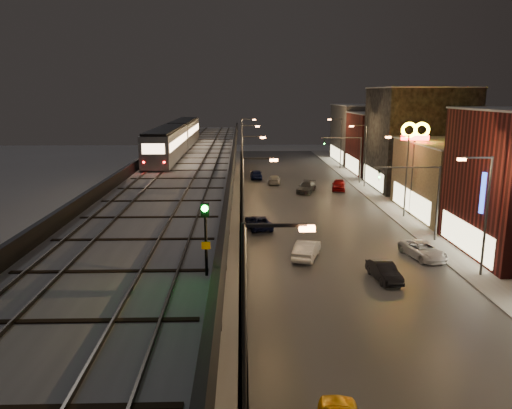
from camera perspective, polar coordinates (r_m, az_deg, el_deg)
name	(u,v)px	position (r m, az deg, el deg)	size (l,w,h in m)	color
ground	(259,377)	(25.41, 0.30, -19.10)	(220.00, 220.00, 0.00)	silver
road_surface	(312,210)	(58.73, 6.46, -0.57)	(17.00, 120.00, 0.06)	#46474D
sidewalk_right	(397,209)	(60.93, 15.81, -0.46)	(4.00, 120.00, 0.14)	#9FA1A8
under_viaduct_pavement	(197,210)	(58.38, -6.78, -0.66)	(11.00, 120.00, 0.06)	#9FA1A8
elevated_viaduct	(193,167)	(54.25, -7.22, 4.32)	(9.00, 100.00, 6.30)	black
viaduct_trackbed	(193,159)	(54.27, -7.24, 5.15)	(8.40, 100.00, 0.32)	#B2B7C1
viaduct_parapet_streetside	(233,155)	(54.00, -2.62, 5.69)	(0.30, 100.00, 1.10)	black
viaduct_parapet_far	(152,155)	(54.83, -11.79, 5.54)	(0.30, 100.00, 1.10)	black
building_c	(466,179)	(59.75, 22.84, 2.70)	(12.20, 15.20, 8.16)	brown
building_d	(418,139)	(74.13, 17.99, 7.16)	(12.20, 13.20, 14.16)	black
building_e	(388,143)	(87.57, 14.86, 6.78)	(12.20, 12.20, 10.16)	#511716
building_f	(368,134)	(100.98, 12.64, 7.91)	(12.20, 16.20, 11.16)	#4B4B4B
streetlight_left_0	(252,324)	(18.48, -0.50, -13.46)	(2.57, 0.28, 9.00)	#38383A
streetlight_left_1	(246,210)	(35.54, -1.10, -0.59)	(2.57, 0.28, 9.00)	#38383A
streetlight_right_1	(484,208)	(39.60, 24.57, -0.37)	(2.56, 0.28, 9.00)	#38383A
streetlight_left_2	(245,171)	(53.22, -1.30, 3.84)	(2.57, 0.28, 9.00)	#38383A
streetlight_right_2	(404,170)	(56.02, 16.57, 3.76)	(2.56, 0.28, 9.00)	#38383A
streetlight_left_3	(244,152)	(71.06, -1.40, 6.06)	(2.57, 0.28, 9.00)	#38383A
streetlight_right_3	(364,151)	(73.18, 12.23, 5.97)	(2.56, 0.28, 9.00)	#38383A
streetlight_left_4	(243,140)	(88.97, -1.46, 7.39)	(2.57, 0.28, 9.00)	#38383A
streetlight_right_4	(340,140)	(90.67, 9.53, 7.32)	(2.56, 0.28, 9.00)	#38383A
traffic_light_rig_a	(426,194)	(47.48, 18.82, 1.19)	(6.10, 0.34, 7.00)	#38383A
traffic_light_rig_b	(353,154)	(75.96, 11.01, 5.70)	(6.10, 0.34, 7.00)	#38383A
subway_train	(177,137)	(60.79, -9.06, 7.62)	(2.70, 32.35, 3.22)	gray
rail_signal	(205,225)	(18.44, -5.81, -2.34)	(0.33, 0.42, 2.82)	black
car_near_white	(307,250)	(41.33, 5.81, -5.19)	(1.61, 4.62, 1.52)	silver
car_mid_silver	(259,223)	(50.10, 0.31, -2.07)	(2.14, 4.64, 1.29)	#11163C
car_mid_dark	(274,180)	(74.89, 2.11, 2.84)	(1.78, 4.37, 1.27)	silver
car_far_white	(256,174)	(79.12, 0.04, 3.46)	(1.77, 4.39, 1.50)	#11194E
car_onc_silver	(384,272)	(37.68, 14.43, -7.48)	(1.41, 4.05, 1.33)	black
car_onc_dark	(423,251)	(43.44, 18.56, -5.05)	(2.20, 4.76, 1.32)	white
car_onc_white	(306,188)	(68.58, 5.77, 1.93)	(1.98, 4.87, 1.41)	#3E4144
car_onc_red	(339,185)	(70.79, 9.45, 2.21)	(1.80, 4.48, 1.53)	maroon
sign_mcdonalds	(415,140)	(56.97, 17.70, 7.07)	(3.07, 0.63, 10.31)	#38383A
sign_carwash	(489,201)	(42.82, 25.09, 0.38)	(1.43, 0.35, 7.41)	#38383A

